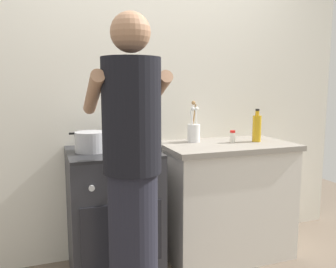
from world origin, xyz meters
TOP-DOWN VIEW (x-y plane):
  - back_wall at (0.20, 0.50)m, footprint 3.20×0.10m
  - countertop at (0.55, 0.15)m, footprint 1.00×0.60m
  - stove_range at (-0.35, 0.15)m, footprint 0.60×0.62m
  - pot at (-0.49, 0.15)m, footprint 0.28×0.21m
  - mixing_bowl at (-0.21, 0.16)m, footprint 0.27×0.27m
  - utensil_crock at (0.33, 0.30)m, footprint 0.10×0.10m
  - spice_bottle at (0.60, 0.16)m, footprint 0.04×0.04m
  - oil_bottle at (0.81, 0.15)m, footprint 0.07×0.07m
  - person at (-0.36, -0.47)m, footprint 0.41×0.50m

SIDE VIEW (x-z plane):
  - stove_range at x=-0.35m, z-range 0.00..0.90m
  - countertop at x=0.55m, z-range 0.00..0.90m
  - person at x=-0.36m, z-range 0.01..1.71m
  - spice_bottle at x=0.60m, z-range 0.90..1.00m
  - mixing_bowl at x=-0.21m, z-range 0.90..1.00m
  - pot at x=-0.49m, z-range 0.90..1.04m
  - utensil_crock at x=0.33m, z-range 0.83..1.15m
  - oil_bottle at x=0.81m, z-range 0.88..1.14m
  - back_wall at x=0.20m, z-range 0.00..2.50m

